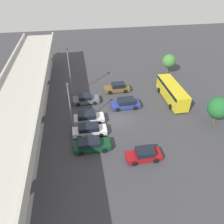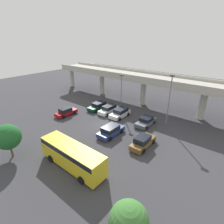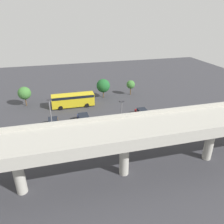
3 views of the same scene
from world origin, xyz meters
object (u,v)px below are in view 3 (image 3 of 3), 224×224
Objects in this scene: parked_car_4 at (84,120)px; lamp_post_near_aisle at (121,120)px; parked_car_3 at (107,135)px; tree_front_centre at (103,86)px; parked_car_1 at (141,131)px; tree_front_left at (131,85)px; tree_front_right at (24,93)px; parked_car_0 at (142,113)px; shuttle_bus at (73,99)px; parked_car_2 at (124,133)px; parked_car_5 at (73,140)px; parked_car_6 at (53,124)px; lamp_post_mid_lot at (52,124)px.

lamp_post_near_aisle is (-4.49, 8.78, 3.68)m from parked_car_4.
tree_front_centre is at bearing -10.93° from parked_car_3.
parked_car_1 is 19.38m from tree_front_left.
lamp_post_near_aisle reaches higher than tree_front_right.
tree_front_centre is 17.60m from tree_front_right.
tree_front_left reaches higher than parked_car_0.
shuttle_bus is 1.99× the size of tree_front_centre.
parked_car_0 is 25.67m from tree_front_right.
tree_front_left is (-7.62, -18.72, 1.86)m from parked_car_2.
parked_car_1 is 1.07× the size of parked_car_5.
parked_car_6 is (17.06, 0.14, 0.06)m from parked_car_0.
tree_front_centre is (-3.59, -18.57, 2.14)m from parked_car_3.
parked_car_2 is 4.54m from lamp_post_near_aisle.
parked_car_1 is at bearing -171.19° from lamp_post_mid_lot.
parked_car_0 is at bearing -24.17° from parked_car_1.
parked_car_6 is 9.91m from shuttle_bus.
parked_car_0 is 0.48× the size of shuttle_bus.
parked_car_5 is at bearing 115.14° from tree_front_right.
parked_car_2 is (5.76, 6.25, 0.04)m from parked_car_0.
shuttle_bus reaches higher than parked_car_2.
tree_front_right reaches higher than parked_car_2.
parked_car_6 reaches higher than parked_car_4.
parked_car_1 is at bearing -89.94° from parked_car_2.
parked_car_1 is 6.11m from lamp_post_near_aisle.
lamp_post_mid_lot is at bearing 101.06° from parked_car_2.
parked_car_3 is at bearing 88.20° from parked_car_2.
parked_car_4 is 11.09m from lamp_post_mid_lot.
parked_car_5 is 0.98× the size of tree_front_centre.
tree_front_centre is (-7.57, -3.73, 1.25)m from shuttle_bus.
parked_car_3 is 4.64m from lamp_post_near_aisle.
lamp_post_mid_lot is at bearing 105.67° from tree_front_right.
lamp_post_near_aisle is at bearing 27.10° from parked_car_4.
parked_car_2 is 16.47m from shuttle_bus.
shuttle_bus is at bearing 14.62° from tree_front_left.
parked_car_3 is 1.00× the size of tree_front_centre.
tree_front_centre is at bearing 6.90° from parked_car_1.
parked_car_0 is 0.50× the size of lamp_post_mid_lot.
parked_car_6 is at bearing 25.44° from parked_car_5.
parked_car_3 is 15.39m from shuttle_bus.
parked_car_4 is 0.53× the size of shuttle_bus.
parked_car_6 is (5.49, 0.38, 0.02)m from parked_car_4.
tree_front_left is at bearing -179.55° from tree_front_centre.
parked_car_0 is at bearing 152.35° from tree_front_right.
parked_car_5 is at bearing 89.66° from parked_car_1.
lamp_post_near_aisle is 2.05× the size of tree_front_left.
parked_car_6 is 0.62× the size of lamp_post_near_aisle.
tree_front_right is at bearing 47.61° from parked_car_1.
parked_car_2 is at bearing -90.47° from parked_car_5.
parked_car_5 is (5.54, 0.02, -0.11)m from parked_car_3.
parked_car_4 is at bearing 53.50° from parked_car_1.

